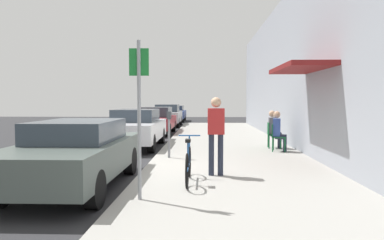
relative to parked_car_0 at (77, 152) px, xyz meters
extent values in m
plane|color=#2D2D30|center=(1.10, 1.19, -0.71)|extent=(60.00, 60.00, 0.00)
cube|color=#9E9B93|center=(3.35, 3.19, -0.65)|extent=(4.50, 32.00, 0.12)
cube|color=#999EA8|center=(5.75, 3.19, 2.16)|extent=(0.30, 32.00, 5.75)
cube|color=maroon|center=(5.05, 2.50, 1.89)|extent=(1.10, 2.80, 0.12)
cube|color=#47514C|center=(0.00, -0.03, -0.08)|extent=(1.80, 4.40, 0.61)
cube|color=#333D47|center=(0.00, 0.12, 0.43)|extent=(1.48, 2.11, 0.41)
cylinder|color=black|center=(0.79, 1.33, -0.39)|extent=(0.22, 0.64, 0.64)
cylinder|color=black|center=(-0.79, 1.33, -0.39)|extent=(0.22, 0.64, 0.64)
cylinder|color=black|center=(0.79, -1.39, -0.39)|extent=(0.22, 0.64, 0.64)
cube|color=silver|center=(0.00, 6.11, -0.06)|extent=(1.80, 4.40, 0.65)
cube|color=#333D47|center=(0.00, 6.26, 0.49)|extent=(1.48, 2.11, 0.45)
cylinder|color=black|center=(0.79, 7.47, -0.39)|extent=(0.22, 0.64, 0.64)
cylinder|color=black|center=(-0.79, 7.47, -0.39)|extent=(0.22, 0.64, 0.64)
cylinder|color=black|center=(0.79, 4.75, -0.39)|extent=(0.22, 0.64, 0.64)
cylinder|color=black|center=(-0.79, 4.75, -0.39)|extent=(0.22, 0.64, 0.64)
cube|color=maroon|center=(0.00, 11.65, -0.10)|extent=(1.80, 4.40, 0.57)
cube|color=#333D47|center=(0.00, 11.80, 0.44)|extent=(1.48, 2.11, 0.51)
cylinder|color=black|center=(0.79, 13.01, -0.39)|extent=(0.22, 0.64, 0.64)
cylinder|color=black|center=(-0.79, 13.01, -0.39)|extent=(0.22, 0.64, 0.64)
cylinder|color=black|center=(0.79, 10.29, -0.39)|extent=(0.22, 0.64, 0.64)
cylinder|color=black|center=(-0.79, 10.29, -0.39)|extent=(0.22, 0.64, 0.64)
cube|color=#B7B7BC|center=(0.00, 17.36, -0.05)|extent=(1.80, 4.40, 0.68)
cube|color=#333D47|center=(0.00, 17.51, 0.53)|extent=(1.48, 2.11, 0.49)
cylinder|color=black|center=(0.79, 18.72, -0.39)|extent=(0.22, 0.64, 0.64)
cylinder|color=black|center=(-0.79, 18.72, -0.39)|extent=(0.22, 0.64, 0.64)
cylinder|color=black|center=(0.79, 15.99, -0.39)|extent=(0.22, 0.64, 0.64)
cylinder|color=black|center=(-0.79, 15.99, -0.39)|extent=(0.22, 0.64, 0.64)
cube|color=navy|center=(0.00, 22.84, -0.10)|extent=(1.80, 4.40, 0.58)
cube|color=#333D47|center=(0.00, 22.99, 0.40)|extent=(1.48, 2.11, 0.43)
cylinder|color=black|center=(0.79, 24.21, -0.39)|extent=(0.22, 0.64, 0.64)
cylinder|color=black|center=(-0.79, 24.21, -0.39)|extent=(0.22, 0.64, 0.64)
cylinder|color=black|center=(0.79, 21.48, -0.39)|extent=(0.22, 0.64, 0.64)
cylinder|color=black|center=(-0.79, 21.48, -0.39)|extent=(0.22, 0.64, 0.64)
cylinder|color=slate|center=(1.55, 3.07, -0.04)|extent=(0.07, 0.07, 1.10)
cube|color=#383D42|center=(1.55, 3.07, 0.62)|extent=(0.12, 0.10, 0.22)
cylinder|color=gray|center=(1.50, -1.24, 0.71)|extent=(0.06, 0.06, 2.60)
cube|color=#19722D|center=(1.50, -1.22, 1.66)|extent=(0.32, 0.02, 0.44)
torus|color=black|center=(2.24, 0.54, -0.26)|extent=(0.04, 0.66, 0.66)
torus|color=black|center=(2.24, -0.51, -0.26)|extent=(0.04, 0.66, 0.66)
cylinder|color=#1E4C8C|center=(2.24, 0.02, -0.26)|extent=(0.04, 1.05, 0.04)
cylinder|color=#1E4C8C|center=(2.24, -0.13, -0.01)|extent=(0.04, 0.04, 0.50)
cube|color=black|center=(2.24, -0.13, 0.26)|extent=(0.10, 0.20, 0.06)
cylinder|color=#1E4C8C|center=(2.24, 0.49, 0.02)|extent=(0.03, 0.03, 0.56)
cylinder|color=#1E4C8C|center=(2.24, 0.49, 0.30)|extent=(0.46, 0.03, 0.03)
cylinder|color=#14592D|center=(5.19, 4.60, -0.36)|extent=(0.04, 0.04, 0.45)
cylinder|color=#14592D|center=(5.09, 4.24, -0.36)|extent=(0.04, 0.04, 0.45)
cylinder|color=#14592D|center=(4.82, 4.70, -0.36)|extent=(0.04, 0.04, 0.45)
cylinder|color=#14592D|center=(4.72, 4.33, -0.36)|extent=(0.04, 0.04, 0.45)
cube|color=#14592D|center=(4.95, 4.47, -0.12)|extent=(0.54, 0.54, 0.03)
cube|color=#14592D|center=(4.76, 4.52, 0.08)|extent=(0.14, 0.43, 0.40)
cylinder|color=#232838|center=(5.15, 4.52, -0.35)|extent=(0.11, 0.11, 0.47)
cylinder|color=#232838|center=(5.03, 4.55, -0.12)|extent=(0.38, 0.22, 0.14)
cylinder|color=#232838|center=(5.10, 4.33, -0.35)|extent=(0.11, 0.11, 0.47)
cylinder|color=#232838|center=(4.98, 4.36, -0.12)|extent=(0.38, 0.22, 0.14)
cube|color=#334C99|center=(4.88, 4.49, 0.18)|extent=(0.30, 0.40, 0.56)
sphere|color=tan|center=(4.88, 4.49, 0.59)|extent=(0.22, 0.22, 0.22)
cylinder|color=#14592D|center=(5.16, 5.45, -0.36)|extent=(0.04, 0.04, 0.45)
cylinder|color=#14592D|center=(5.13, 5.07, -0.36)|extent=(0.04, 0.04, 0.45)
cylinder|color=#14592D|center=(4.78, 5.48, -0.36)|extent=(0.04, 0.04, 0.45)
cylinder|color=#14592D|center=(4.75, 5.10, -0.36)|extent=(0.04, 0.04, 0.45)
cube|color=#14592D|center=(4.95, 5.27, -0.12)|extent=(0.47, 0.47, 0.03)
cube|color=#14592D|center=(4.75, 5.29, 0.08)|extent=(0.07, 0.44, 0.40)
cylinder|color=#232838|center=(5.14, 5.36, -0.35)|extent=(0.11, 0.11, 0.47)
cylinder|color=#232838|center=(5.01, 5.37, -0.12)|extent=(0.37, 0.17, 0.14)
cylinder|color=#232838|center=(5.13, 5.16, -0.35)|extent=(0.11, 0.11, 0.47)
cylinder|color=#232838|center=(5.00, 5.17, -0.12)|extent=(0.37, 0.17, 0.14)
cube|color=#595960|center=(4.88, 5.28, 0.18)|extent=(0.25, 0.38, 0.56)
sphere|color=tan|center=(4.88, 5.28, 0.59)|extent=(0.22, 0.22, 0.22)
cylinder|color=#232838|center=(2.71, 0.70, -0.14)|extent=(0.12, 0.12, 0.90)
cylinder|color=#232838|center=(2.91, 0.70, -0.14)|extent=(0.12, 0.12, 0.90)
cube|color=#B22626|center=(2.81, 0.70, 0.59)|extent=(0.36, 0.22, 0.56)
sphere|color=tan|center=(2.81, 0.70, 1.00)|extent=(0.22, 0.22, 0.22)
camera|label=1|loc=(2.57, -7.00, 1.03)|focal=33.35mm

